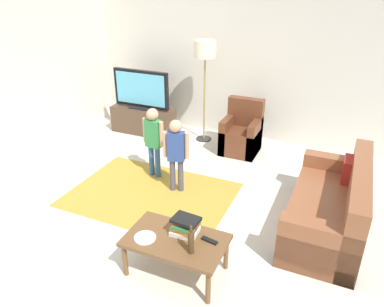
{
  "coord_description": "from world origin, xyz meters",
  "views": [
    {
      "loc": [
        1.78,
        -3.41,
        2.8
      ],
      "look_at": [
        0.0,
        0.6,
        0.65
      ],
      "focal_mm": 34.85,
      "sensor_mm": 36.0,
      "label": 1
    }
  ],
  "objects_px": {
    "book_stack": "(185,226)",
    "plate": "(145,238)",
    "couch": "(333,210)",
    "bottle": "(191,242)",
    "child_center": "(176,149)",
    "floor_lamp": "(205,55)",
    "coffee_table": "(176,243)",
    "child_near_tv": "(153,137)",
    "tv_remote": "(209,240)",
    "armchair": "(242,135)",
    "tv": "(141,90)",
    "tv_stand": "(144,120)"
  },
  "relations": [
    {
      "from": "book_stack",
      "to": "plate",
      "type": "xyz_separation_m",
      "value": [
        -0.33,
        -0.24,
        -0.08
      ]
    },
    {
      "from": "couch",
      "to": "bottle",
      "type": "height_order",
      "value": "couch"
    },
    {
      "from": "child_center",
      "to": "bottle",
      "type": "bearing_deg",
      "value": -59.53
    },
    {
      "from": "floor_lamp",
      "to": "coffee_table",
      "type": "distance_m",
      "value": 3.59
    },
    {
      "from": "coffee_table",
      "to": "book_stack",
      "type": "relative_size",
      "value": 3.37
    },
    {
      "from": "child_near_tv",
      "to": "tv_remote",
      "type": "xyz_separation_m",
      "value": [
        1.5,
        -1.58,
        -0.22
      ]
    },
    {
      "from": "child_near_tv",
      "to": "armchair",
      "type": "bearing_deg",
      "value": 55.72
    },
    {
      "from": "tv_remote",
      "to": "couch",
      "type": "bearing_deg",
      "value": 60.2
    },
    {
      "from": "coffee_table",
      "to": "plate",
      "type": "relative_size",
      "value": 4.55
    },
    {
      "from": "tv_remote",
      "to": "book_stack",
      "type": "bearing_deg",
      "value": -174.02
    },
    {
      "from": "tv",
      "to": "armchair",
      "type": "height_order",
      "value": "tv"
    },
    {
      "from": "tv",
      "to": "child_near_tv",
      "type": "bearing_deg",
      "value": -53.55
    },
    {
      "from": "tv",
      "to": "child_center",
      "type": "xyz_separation_m",
      "value": [
        1.51,
        -1.63,
        -0.21
      ]
    },
    {
      "from": "bottle",
      "to": "plate",
      "type": "relative_size",
      "value": 1.38
    },
    {
      "from": "tv_stand",
      "to": "coffee_table",
      "type": "bearing_deg",
      "value": -54.46
    },
    {
      "from": "floor_lamp",
      "to": "bottle",
      "type": "relative_size",
      "value": 5.87
    },
    {
      "from": "child_near_tv",
      "to": "bottle",
      "type": "relative_size",
      "value": 3.54
    },
    {
      "from": "armchair",
      "to": "plate",
      "type": "height_order",
      "value": "armchair"
    },
    {
      "from": "armchair",
      "to": "bottle",
      "type": "distance_m",
      "value": 3.21
    },
    {
      "from": "armchair",
      "to": "book_stack",
      "type": "xyz_separation_m",
      "value": [
        0.3,
        -2.93,
        0.21
      ]
    },
    {
      "from": "child_near_tv",
      "to": "tv_stand",
      "type": "bearing_deg",
      "value": 126.04
    },
    {
      "from": "floor_lamp",
      "to": "coffee_table",
      "type": "height_order",
      "value": "floor_lamp"
    },
    {
      "from": "floor_lamp",
      "to": "tv_remote",
      "type": "distance_m",
      "value": 3.59
    },
    {
      "from": "plate",
      "to": "tv_remote",
      "type": "bearing_deg",
      "value": 20.14
    },
    {
      "from": "floor_lamp",
      "to": "child_center",
      "type": "height_order",
      "value": "floor_lamp"
    },
    {
      "from": "tv_stand",
      "to": "tv_remote",
      "type": "relative_size",
      "value": 7.06
    },
    {
      "from": "floor_lamp",
      "to": "child_near_tv",
      "type": "height_order",
      "value": "floor_lamp"
    },
    {
      "from": "tv",
      "to": "tv_stand",
      "type": "bearing_deg",
      "value": 90.0
    },
    {
      "from": "bottle",
      "to": "coffee_table",
      "type": "bearing_deg",
      "value": 151.39
    },
    {
      "from": "child_near_tv",
      "to": "tv_remote",
      "type": "bearing_deg",
      "value": -46.46
    },
    {
      "from": "armchair",
      "to": "book_stack",
      "type": "distance_m",
      "value": 2.95
    },
    {
      "from": "tv_stand",
      "to": "plate",
      "type": "bearing_deg",
      "value": -59.02
    },
    {
      "from": "armchair",
      "to": "bottle",
      "type": "relative_size",
      "value": 2.97
    },
    {
      "from": "couch",
      "to": "child_center",
      "type": "bearing_deg",
      "value": 178.17
    },
    {
      "from": "armchair",
      "to": "child_center",
      "type": "xyz_separation_m",
      "value": [
        -0.45,
        -1.61,
        0.34
      ]
    },
    {
      "from": "child_center",
      "to": "bottle",
      "type": "relative_size",
      "value": 3.5
    },
    {
      "from": "coffee_table",
      "to": "tv_stand",
      "type": "bearing_deg",
      "value": 125.54
    },
    {
      "from": "couch",
      "to": "armchair",
      "type": "height_order",
      "value": "armchair"
    },
    {
      "from": "couch",
      "to": "child_near_tv",
      "type": "relative_size",
      "value": 1.68
    },
    {
      "from": "book_stack",
      "to": "couch",
      "type": "bearing_deg",
      "value": 43.17
    },
    {
      "from": "bottle",
      "to": "armchair",
      "type": "bearing_deg",
      "value": 98.44
    },
    {
      "from": "armchair",
      "to": "bottle",
      "type": "height_order",
      "value": "armchair"
    },
    {
      "from": "child_near_tv",
      "to": "child_center",
      "type": "bearing_deg",
      "value": -26.65
    },
    {
      "from": "couch",
      "to": "book_stack",
      "type": "bearing_deg",
      "value": -136.83
    },
    {
      "from": "child_near_tv",
      "to": "coffee_table",
      "type": "relative_size",
      "value": 1.07
    },
    {
      "from": "child_near_tv",
      "to": "couch",
      "type": "bearing_deg",
      "value": -6.89
    },
    {
      "from": "couch",
      "to": "tv_remote",
      "type": "distance_m",
      "value": 1.66
    },
    {
      "from": "tv_stand",
      "to": "book_stack",
      "type": "distance_m",
      "value": 3.74
    },
    {
      "from": "child_center",
      "to": "coffee_table",
      "type": "height_order",
      "value": "child_center"
    },
    {
      "from": "bottle",
      "to": "book_stack",
      "type": "bearing_deg",
      "value": 125.04
    }
  ]
}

